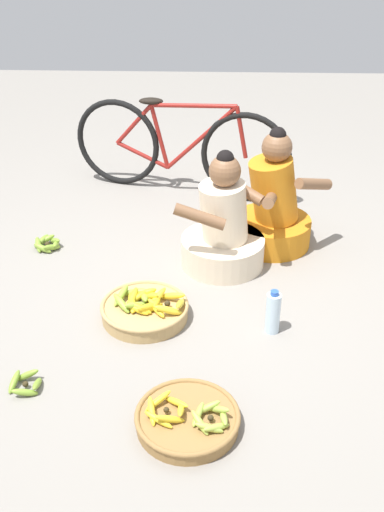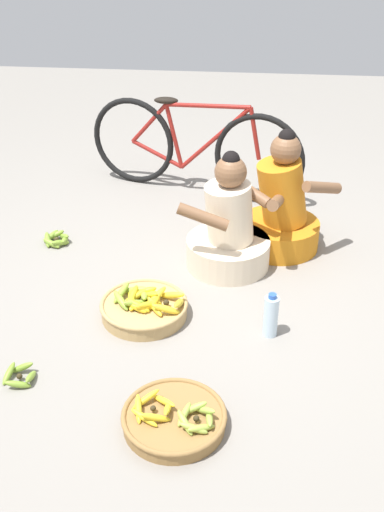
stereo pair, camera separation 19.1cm
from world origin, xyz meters
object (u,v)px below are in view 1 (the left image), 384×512
at_px(bicycle_leaning, 179,148).
at_px(water_bottle, 273,313).
at_px(banana_basket_mid_right, 145,309).
at_px(banana_basket_mid_left, 188,419).
at_px(vendor_woman_front, 224,230).
at_px(loose_bananas_front_left, 26,383).
at_px(loose_bananas_back_right, 47,244).
at_px(vendor_woman_behind, 273,209).

xyz_separation_m(bicycle_leaning, water_bottle, (0.59, -1.75, -0.24)).
relative_size(banana_basket_mid_right, banana_basket_mid_left, 1.04).
height_order(vendor_woman_front, bicycle_leaning, vendor_woman_front).
bearing_deg(loose_bananas_front_left, banana_basket_mid_left, -15.54).
relative_size(banana_basket_mid_right, loose_bananas_back_right, 2.42).
height_order(banana_basket_mid_left, water_bottle, water_bottle).
height_order(vendor_woman_behind, banana_basket_mid_right, vendor_woman_behind).
relative_size(vendor_woman_behind, banana_basket_mid_right, 1.66).
relative_size(vendor_woman_behind, bicycle_leaning, 0.49).
distance_m(vendor_woman_behind, banana_basket_mid_right, 1.16).
bearing_deg(banana_basket_mid_left, banana_basket_mid_right, 108.62).
bearing_deg(vendor_woman_behind, vendor_woman_front, -139.63).
bearing_deg(banana_basket_mid_right, banana_basket_mid_left, -71.38).
height_order(loose_bananas_front_left, water_bottle, water_bottle).
height_order(banana_basket_mid_left, loose_bananas_front_left, banana_basket_mid_left).
xyz_separation_m(banana_basket_mid_right, loose_bananas_back_right, (-0.72, 0.74, -0.03)).
height_order(bicycle_leaning, banana_basket_mid_right, bicycle_leaning).
xyz_separation_m(vendor_woman_front, loose_bananas_front_left, (-0.94, -1.17, -0.21)).
bearing_deg(loose_bananas_back_right, banana_basket_mid_left, -57.27).
xyz_separation_m(bicycle_leaning, loose_bananas_front_left, (-0.62, -2.24, -0.33)).
bearing_deg(loose_bananas_front_left, banana_basket_mid_right, 48.60).
bearing_deg(water_bottle, banana_basket_mid_right, 172.15).
distance_m(vendor_woman_behind, bicycle_leaning, 1.03).
bearing_deg(banana_basket_mid_right, loose_bananas_back_right, 134.12).
distance_m(banana_basket_mid_right, loose_bananas_front_left, 0.77).
bearing_deg(water_bottle, vendor_woman_behind, 86.38).
distance_m(loose_bananas_front_left, loose_bananas_back_right, 1.34).
relative_size(vendor_woman_behind, loose_bananas_front_left, 4.96).
bearing_deg(banana_basket_mid_right, loose_bananas_front_left, -131.40).
distance_m(banana_basket_mid_left, loose_bananas_front_left, 0.81).
height_order(bicycle_leaning, loose_bananas_back_right, bicycle_leaning).
bearing_deg(banana_basket_mid_left, loose_bananas_front_left, 164.46).
bearing_deg(bicycle_leaning, loose_bananas_front_left, -105.36).
bearing_deg(vendor_woman_front, bicycle_leaning, 106.95).
bearing_deg(banana_basket_mid_left, loose_bananas_back_right, 122.73).
distance_m(vendor_woman_front, water_bottle, 0.74).
xyz_separation_m(bicycle_leaning, banana_basket_mid_left, (0.16, -2.46, -0.31)).
distance_m(bicycle_leaning, banana_basket_mid_right, 1.69).
relative_size(vendor_woman_front, loose_bananas_back_right, 3.77).
relative_size(vendor_woman_front, water_bottle, 2.95).
bearing_deg(bicycle_leaning, banana_basket_mid_right, -93.60).
bearing_deg(vendor_woman_front, loose_bananas_front_left, -128.96).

